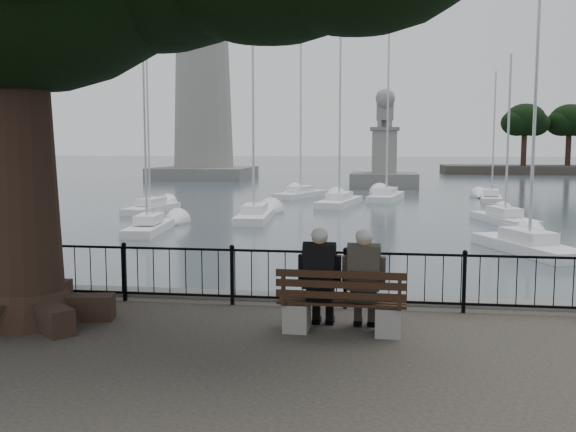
% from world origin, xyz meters
% --- Properties ---
extents(harbor, '(260.00, 260.00, 1.20)m').
position_xyz_m(harbor, '(0.00, 3.00, -0.50)').
color(harbor, '#605F5A').
rests_on(harbor, ground).
extents(railing, '(22.06, 0.06, 1.00)m').
position_xyz_m(railing, '(0.00, 2.50, 0.56)').
color(railing, black).
rests_on(railing, ground).
extents(bench, '(1.93, 0.64, 1.01)m').
position_xyz_m(bench, '(1.03, 1.01, 0.35)').
color(bench, slate).
rests_on(bench, ground).
extents(person_left, '(0.48, 0.80, 1.60)m').
position_xyz_m(person_left, '(0.69, 1.13, 0.74)').
color(person_left, black).
rests_on(person_left, ground).
extents(person_right, '(0.48, 0.80, 1.60)m').
position_xyz_m(person_right, '(1.35, 1.11, 0.74)').
color(person_right, '#29251F').
rests_on(person_right, ground).
extents(lighthouse, '(10.51, 10.51, 32.00)m').
position_xyz_m(lighthouse, '(-18.00, 62.00, 12.54)').
color(lighthouse, '#605F5A').
rests_on(lighthouse, ground).
extents(lion_monument, '(5.95, 5.95, 8.78)m').
position_xyz_m(lion_monument, '(2.00, 49.93, 1.20)').
color(lion_monument, '#605F5A').
rests_on(lion_monument, ground).
extents(sailboat_a, '(1.73, 4.71, 9.14)m').
position_xyz_m(sailboat_a, '(-8.41, 18.36, -0.70)').
color(sailboat_a, white).
rests_on(sailboat_a, ground).
extents(sailboat_b, '(1.83, 5.45, 11.77)m').
position_xyz_m(sailboat_b, '(-4.66, 23.33, -0.66)').
color(sailboat_b, white).
rests_on(sailboat_b, ground).
extents(sailboat_c, '(3.32, 5.38, 10.61)m').
position_xyz_m(sailboat_c, '(6.83, 15.14, -0.68)').
color(sailboat_c, white).
rests_on(sailboat_c, ground).
extents(sailboat_d, '(2.65, 5.14, 8.26)m').
position_xyz_m(sailboat_d, '(7.63, 23.79, -0.73)').
color(sailboat_d, white).
rests_on(sailboat_d, ground).
extents(sailboat_e, '(1.95, 5.00, 10.17)m').
position_xyz_m(sailboat_e, '(-11.29, 26.58, -0.68)').
color(sailboat_e, white).
rests_on(sailboat_e, ground).
extents(sailboat_f, '(2.71, 6.23, 11.53)m').
position_xyz_m(sailboat_f, '(2.08, 36.42, -0.68)').
color(sailboat_f, white).
rests_on(sailboat_f, ground).
extents(sailboat_g, '(1.94, 4.87, 8.82)m').
position_xyz_m(sailboat_g, '(9.13, 36.56, -0.71)').
color(sailboat_g, white).
rests_on(sailboat_g, ground).
extents(sailboat_h, '(3.61, 5.72, 12.42)m').
position_xyz_m(sailboat_h, '(-4.06, 37.86, -0.64)').
color(sailboat_h, white).
rests_on(sailboat_h, ground).
extents(sailboat_i, '(2.74, 6.11, 12.23)m').
position_xyz_m(sailboat_i, '(-0.88, 31.82, -0.66)').
color(sailboat_i, white).
rests_on(sailboat_i, ground).
extents(far_shore, '(30.00, 8.60, 9.18)m').
position_xyz_m(far_shore, '(25.54, 79.46, 3.00)').
color(far_shore, '#2C2925').
rests_on(far_shore, ground).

